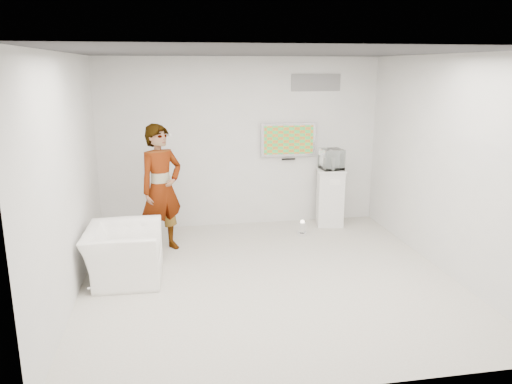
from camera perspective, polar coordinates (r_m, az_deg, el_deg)
room at (r=6.51m, az=1.50°, el=2.36°), size 5.01×5.01×3.00m
tv at (r=9.04m, az=3.70°, el=6.00°), size 1.00×0.08×0.60m
logo_decal at (r=9.12m, az=6.87°, el=12.31°), size 0.90×0.02×0.30m
person at (r=7.83m, az=-10.77°, el=0.38°), size 0.87×0.80×2.00m
armchair at (r=7.06m, az=-14.87°, el=-6.80°), size 1.02×1.15×0.73m
pedestal at (r=9.17m, az=8.47°, el=-0.59°), size 0.59×0.59×1.04m
floor_uplight at (r=8.63m, az=5.31°, el=-4.12°), size 0.17×0.17×0.26m
vitrine at (r=9.02m, az=8.63°, el=3.73°), size 0.40×0.40×0.37m
console at (r=9.03m, az=8.61°, el=3.26°), size 0.06×0.16×0.22m
wii_remote at (r=7.94m, az=-10.13°, el=6.48°), size 0.13×0.15×0.04m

